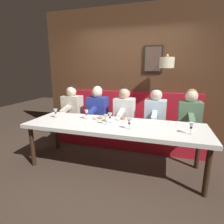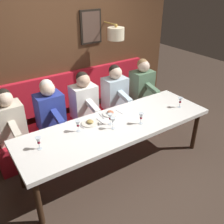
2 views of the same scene
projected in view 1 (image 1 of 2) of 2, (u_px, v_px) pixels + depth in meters
ground_plane at (114, 166)px, 2.98m from camera, size 12.00×12.00×0.00m
dining_table at (114, 128)px, 2.82m from camera, size 0.90×2.81×0.74m
banquette_bench at (126, 135)px, 3.76m from camera, size 0.52×3.01×0.45m
back_wall_panel at (133, 79)px, 4.02m from camera, size 0.59×4.21×2.90m
diner_nearest at (190, 112)px, 3.28m from camera, size 0.60×0.40×0.79m
diner_near at (155, 110)px, 3.45m from camera, size 0.60×0.40×0.79m
diner_middle at (124, 108)px, 3.62m from camera, size 0.60×0.40×0.79m
diner_far at (97, 106)px, 3.79m from camera, size 0.60×0.40×0.79m
diner_farthest at (72, 105)px, 3.96m from camera, size 0.60×0.40×0.79m
place_setting_0 at (101, 118)px, 3.09m from camera, size 0.24×0.32×0.05m
place_setting_1 at (123, 119)px, 3.05m from camera, size 0.24×0.32×0.05m
wine_glass_0 at (129, 122)px, 2.54m from camera, size 0.07×0.07×0.16m
wine_glass_1 at (55, 112)px, 3.14m from camera, size 0.07×0.07×0.16m
wine_glass_2 at (191, 126)px, 2.35m from camera, size 0.07×0.07×0.16m
wine_glass_3 at (106, 117)px, 2.75m from camera, size 0.07×0.07×0.16m
wine_glass_4 at (110, 116)px, 2.85m from camera, size 0.07×0.07×0.16m
wine_glass_5 at (87, 113)px, 3.06m from camera, size 0.07×0.07×0.16m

